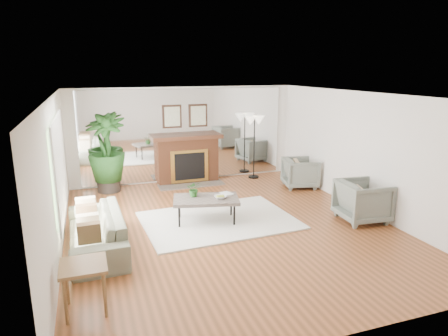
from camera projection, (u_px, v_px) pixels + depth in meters
name	position (u px, v px, depth m)	size (l,w,h in m)	color
ground	(229.00, 226.00, 7.71)	(7.00, 7.00, 0.00)	brown
wall_left	(56.00, 177.00, 6.46)	(0.02, 7.00, 2.50)	white
wall_right	(364.00, 152.00, 8.36)	(0.02, 7.00, 2.50)	white
wall_back	(185.00, 135.00, 10.61)	(6.00, 0.02, 2.50)	white
mirror_panel	(185.00, 135.00, 10.59)	(5.40, 0.04, 2.40)	silver
window_panel	(59.00, 165.00, 6.81)	(0.04, 2.40, 1.50)	#B2E09E
fireplace	(188.00, 158.00, 10.54)	(1.85, 0.83, 2.05)	brown
area_rug	(219.00, 220.00, 7.96)	(2.93, 2.10, 0.03)	white
coffee_table	(206.00, 200.00, 7.79)	(1.40, 1.01, 0.50)	#665951
sofa	(96.00, 231.00, 6.67)	(2.19, 0.86, 0.64)	slate
armchair_back	(300.00, 173.00, 10.17)	(0.80, 0.82, 0.75)	gray
armchair_front	(363.00, 201.00, 7.90)	(0.88, 0.90, 0.82)	gray
side_table	(84.00, 272.00, 4.90)	(0.56, 0.56, 0.64)	brown
potted_ficus	(107.00, 151.00, 9.65)	(1.19, 1.19, 1.92)	#29231E
floor_lamp	(254.00, 125.00, 10.78)	(0.56, 0.31, 1.72)	black
tabletop_plant	(194.00, 189.00, 7.84)	(0.28, 0.24, 0.31)	#245920
fruit_bowl	(220.00, 197.00, 7.74)	(0.24, 0.24, 0.06)	brown
book	(223.00, 194.00, 7.97)	(0.19, 0.26, 0.02)	brown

